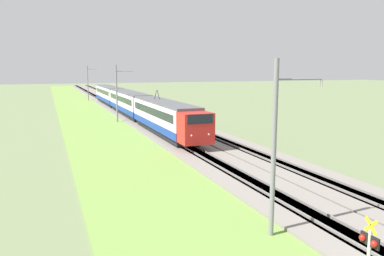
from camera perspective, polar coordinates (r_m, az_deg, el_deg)
ballast_main at (r=59.54m, az=-9.13°, el=1.67°), size 240.00×4.40×0.30m
ballast_adjacent at (r=60.65m, az=-4.89°, el=1.89°), size 240.00×4.40×0.30m
track_main at (r=59.54m, az=-9.13°, el=1.68°), size 240.00×1.57×0.45m
track_adjacent at (r=60.65m, az=-4.89°, el=1.90°), size 240.00×1.57×0.45m
grass_verge at (r=58.64m, az=-14.63°, el=1.30°), size 240.00×10.11×0.12m
passenger_train at (r=61.57m, az=-9.64°, el=4.00°), size 60.53×2.99×5.12m
catenary_mast_near at (r=16.88m, az=12.54°, el=-2.98°), size 0.22×2.56×8.06m
catenary_mast_mid at (r=54.18m, az=-11.34°, el=5.24°), size 0.22×2.56×8.19m
catenary_mast_far at (r=93.36m, az=-15.57°, el=6.67°), size 0.22×2.56×8.44m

